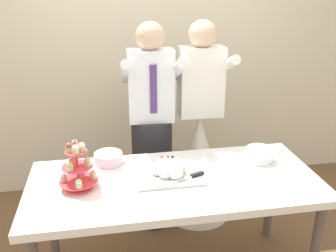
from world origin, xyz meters
TOP-DOWN VIEW (x-y plane):
  - rear_wall at (0.00, 1.45)m, footprint 5.20×0.10m
  - dessert_table at (0.00, 0.00)m, footprint 1.80×0.80m
  - cupcake_stand at (-0.58, 0.01)m, footprint 0.23×0.23m
  - main_cake_tray at (-0.03, 0.04)m, footprint 0.43×0.32m
  - plate_stack at (0.62, 0.16)m, footprint 0.19×0.19m
  - round_cake at (-0.40, 0.28)m, footprint 0.24×0.24m
  - person_groom at (-0.05, 0.70)m, footprint 0.48×0.51m
  - person_bride at (0.35, 0.74)m, footprint 0.56×0.56m

SIDE VIEW (x-z plane):
  - person_bride at x=0.35m, z-range -0.25..1.41m
  - dessert_table at x=0.00m, z-range 0.31..1.09m
  - person_groom at x=-0.05m, z-range -0.08..1.58m
  - round_cake at x=-0.40m, z-range 0.77..0.85m
  - main_cake_tray at x=-0.03m, z-range 0.75..0.88m
  - plate_stack at x=0.62m, z-range 0.78..0.86m
  - cupcake_stand at x=-0.58m, z-range 0.74..1.05m
  - rear_wall at x=0.00m, z-range 0.00..2.90m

